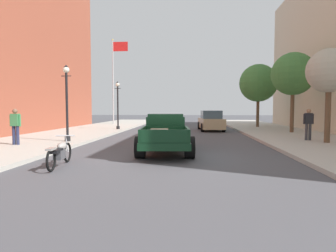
{
  "coord_description": "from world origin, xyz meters",
  "views": [
    {
      "loc": [
        0.88,
        -10.45,
        1.8
      ],
      "look_at": [
        -0.22,
        2.51,
        1.0
      ],
      "focal_mm": 30.15,
      "sensor_mm": 36.0,
      "label": 1
    }
  ],
  "objects_px": {
    "hotrod_truck_dark_green": "(165,134)",
    "flagpole": "(115,72)",
    "street_tree_nearest": "(329,71)",
    "street_lamp_near": "(67,97)",
    "street_tree_third": "(258,83)",
    "motorcycle_parked": "(60,153)",
    "car_background_tan": "(211,121)",
    "pedestrian_sidewalk_left": "(15,124)",
    "pedestrian_sidewalk_right": "(308,122)",
    "street_lamp_far": "(118,101)",
    "street_tree_second": "(293,74)"
  },
  "relations": [
    {
      "from": "motorcycle_parked",
      "to": "street_tree_nearest",
      "type": "bearing_deg",
      "value": 29.11
    },
    {
      "from": "street_tree_nearest",
      "to": "street_tree_second",
      "type": "distance_m",
      "value": 6.21
    },
    {
      "from": "pedestrian_sidewalk_left",
      "to": "street_tree_nearest",
      "type": "height_order",
      "value": "street_tree_nearest"
    },
    {
      "from": "hotrod_truck_dark_green",
      "to": "pedestrian_sidewalk_right",
      "type": "bearing_deg",
      "value": 26.66
    },
    {
      "from": "car_background_tan",
      "to": "street_tree_third",
      "type": "relative_size",
      "value": 0.78
    },
    {
      "from": "car_background_tan",
      "to": "street_lamp_far",
      "type": "xyz_separation_m",
      "value": [
        -7.54,
        -0.97,
        1.62
      ]
    },
    {
      "from": "pedestrian_sidewalk_left",
      "to": "pedestrian_sidewalk_right",
      "type": "distance_m",
      "value": 14.47
    },
    {
      "from": "hotrod_truck_dark_green",
      "to": "street_lamp_near",
      "type": "xyz_separation_m",
      "value": [
        -5.2,
        2.08,
        1.63
      ]
    },
    {
      "from": "street_lamp_far",
      "to": "street_tree_third",
      "type": "relative_size",
      "value": 0.68
    },
    {
      "from": "hotrod_truck_dark_green",
      "to": "street_tree_nearest",
      "type": "relative_size",
      "value": 1.11
    },
    {
      "from": "car_background_tan",
      "to": "pedestrian_sidewalk_left",
      "type": "relative_size",
      "value": 2.68
    },
    {
      "from": "street_tree_second",
      "to": "street_tree_third",
      "type": "xyz_separation_m",
      "value": [
        -1.01,
        5.89,
        -0.08
      ]
    },
    {
      "from": "pedestrian_sidewalk_left",
      "to": "flagpole",
      "type": "height_order",
      "value": "flagpole"
    },
    {
      "from": "motorcycle_parked",
      "to": "street_tree_nearest",
      "type": "xyz_separation_m",
      "value": [
        10.63,
        5.92,
        3.15
      ]
    },
    {
      "from": "motorcycle_parked",
      "to": "street_tree_nearest",
      "type": "height_order",
      "value": "street_tree_nearest"
    },
    {
      "from": "street_lamp_near",
      "to": "street_tree_nearest",
      "type": "xyz_separation_m",
      "value": [
        12.86,
        0.48,
        1.2
      ]
    },
    {
      "from": "street_lamp_far",
      "to": "flagpole",
      "type": "bearing_deg",
      "value": 106.75
    },
    {
      "from": "street_lamp_near",
      "to": "flagpole",
      "type": "xyz_separation_m",
      "value": [
        -2.05,
        16.51,
        3.39
      ]
    },
    {
      "from": "pedestrian_sidewalk_left",
      "to": "street_lamp_far",
      "type": "relative_size",
      "value": 0.43
    },
    {
      "from": "car_background_tan",
      "to": "pedestrian_sidewalk_left",
      "type": "xyz_separation_m",
      "value": [
        -9.61,
        -11.15,
        0.32
      ]
    },
    {
      "from": "street_tree_second",
      "to": "street_tree_third",
      "type": "bearing_deg",
      "value": 99.73
    },
    {
      "from": "hotrod_truck_dark_green",
      "to": "street_lamp_far",
      "type": "bearing_deg",
      "value": 114.48
    },
    {
      "from": "street_lamp_near",
      "to": "motorcycle_parked",
      "type": "bearing_deg",
      "value": -67.73
    },
    {
      "from": "pedestrian_sidewalk_left",
      "to": "street_tree_third",
      "type": "bearing_deg",
      "value": 45.1
    },
    {
      "from": "car_background_tan",
      "to": "flagpole",
      "type": "bearing_deg",
      "value": 145.1
    },
    {
      "from": "motorcycle_parked",
      "to": "street_lamp_far",
      "type": "xyz_separation_m",
      "value": [
        -1.91,
        14.07,
        1.94
      ]
    },
    {
      "from": "hotrod_truck_dark_green",
      "to": "street_tree_second",
      "type": "relative_size",
      "value": 0.91
    },
    {
      "from": "street_tree_nearest",
      "to": "street_tree_second",
      "type": "bearing_deg",
      "value": 85.96
    },
    {
      "from": "street_tree_nearest",
      "to": "street_tree_third",
      "type": "xyz_separation_m",
      "value": [
        -0.58,
        12.05,
        0.53
      ]
    },
    {
      "from": "street_tree_third",
      "to": "street_tree_nearest",
      "type": "bearing_deg",
      "value": -87.26
    },
    {
      "from": "pedestrian_sidewalk_right",
      "to": "flagpole",
      "type": "xyz_separation_m",
      "value": [
        -14.43,
        14.99,
        4.68
      ]
    },
    {
      "from": "hotrod_truck_dark_green",
      "to": "flagpole",
      "type": "xyz_separation_m",
      "value": [
        -7.25,
        18.6,
        5.02
      ]
    },
    {
      "from": "street_lamp_far",
      "to": "flagpole",
      "type": "relative_size",
      "value": 0.42
    },
    {
      "from": "car_background_tan",
      "to": "street_lamp_far",
      "type": "height_order",
      "value": "street_lamp_far"
    },
    {
      "from": "street_tree_second",
      "to": "street_tree_third",
      "type": "relative_size",
      "value": 0.98
    },
    {
      "from": "hotrod_truck_dark_green",
      "to": "street_lamp_near",
      "type": "height_order",
      "value": "street_lamp_near"
    },
    {
      "from": "street_lamp_near",
      "to": "street_tree_third",
      "type": "xyz_separation_m",
      "value": [
        12.28,
        12.54,
        1.73
      ]
    },
    {
      "from": "hotrod_truck_dark_green",
      "to": "car_background_tan",
      "type": "distance_m",
      "value": 11.98
    },
    {
      "from": "pedestrian_sidewalk_right",
      "to": "pedestrian_sidewalk_left",
      "type": "bearing_deg",
      "value": -167.75
    },
    {
      "from": "street_lamp_far",
      "to": "street_tree_second",
      "type": "height_order",
      "value": "street_tree_second"
    },
    {
      "from": "street_lamp_near",
      "to": "street_lamp_far",
      "type": "relative_size",
      "value": 1.0
    },
    {
      "from": "pedestrian_sidewalk_right",
      "to": "street_tree_nearest",
      "type": "bearing_deg",
      "value": -65.3
    },
    {
      "from": "motorcycle_parked",
      "to": "car_background_tan",
      "type": "height_order",
      "value": "car_background_tan"
    },
    {
      "from": "hotrod_truck_dark_green",
      "to": "car_background_tan",
      "type": "relative_size",
      "value": 1.14
    },
    {
      "from": "car_background_tan",
      "to": "pedestrian_sidewalk_right",
      "type": "distance_m",
      "value": 9.27
    },
    {
      "from": "hotrod_truck_dark_green",
      "to": "street_tree_second",
      "type": "distance_m",
      "value": 12.39
    },
    {
      "from": "street_tree_third",
      "to": "street_lamp_near",
      "type": "bearing_deg",
      "value": -134.42
    },
    {
      "from": "hotrod_truck_dark_green",
      "to": "street_lamp_far",
      "type": "xyz_separation_m",
      "value": [
        -4.88,
        10.72,
        1.63
      ]
    },
    {
      "from": "motorcycle_parked",
      "to": "pedestrian_sidewalk_right",
      "type": "height_order",
      "value": "pedestrian_sidewalk_right"
    },
    {
      "from": "street_tree_nearest",
      "to": "street_tree_third",
      "type": "distance_m",
      "value": 12.08
    }
  ]
}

